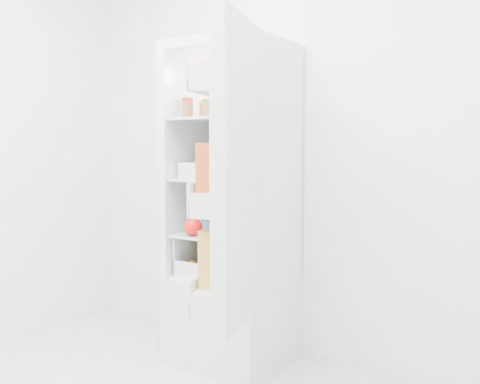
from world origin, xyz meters
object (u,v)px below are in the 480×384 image
Objects in this scene: mushroom_bowl at (202,225)px; fridge_door at (233,179)px; refrigerator at (238,245)px; red_cabbage at (252,217)px.

mushroom_bowl is 0.11× the size of fridge_door.
fridge_door is at bearing -42.09° from mushroom_bowl.
refrigerator is 0.85m from fridge_door.
refrigerator is 9.79× the size of red_cabbage.
refrigerator is 1.38× the size of fridge_door.
fridge_door reaches higher than red_cabbage.
refrigerator is at bearing 163.08° from red_cabbage.
mushroom_bowl is at bearing -163.60° from red_cabbage.
fridge_door is at bearing -57.96° from refrigerator.
mushroom_bowl is (-0.17, -0.12, 0.12)m from refrigerator.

